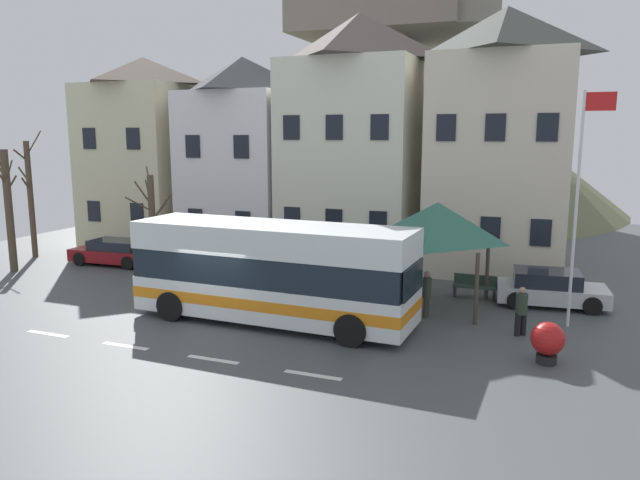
% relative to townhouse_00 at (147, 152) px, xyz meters
% --- Properties ---
extents(ground_plane, '(40.00, 60.00, 0.07)m').
position_rel_townhouse_00_xyz_m(ground_plane, '(11.49, -11.92, -5.21)').
color(ground_plane, '#474C4C').
extents(townhouse_00, '(5.63, 5.90, 10.36)m').
position_rel_townhouse_00_xyz_m(townhouse_00, '(0.00, 0.00, 0.00)').
color(townhouse_00, beige).
rests_on(townhouse_00, ground_plane).
extents(townhouse_01, '(5.36, 5.46, 10.08)m').
position_rel_townhouse_00_xyz_m(townhouse_01, '(6.29, -0.22, -0.14)').
color(townhouse_01, white).
rests_on(townhouse_01, ground_plane).
extents(townhouse_02, '(6.22, 6.96, 11.94)m').
position_rel_townhouse_00_xyz_m(townhouse_02, '(12.31, 0.53, 0.79)').
color(townhouse_02, silver).
rests_on(townhouse_02, ground_plane).
extents(townhouse_03, '(5.89, 6.25, 11.67)m').
position_rel_townhouse_00_xyz_m(townhouse_03, '(19.19, 0.18, 0.66)').
color(townhouse_03, beige).
rests_on(townhouse_03, ground_plane).
extents(hilltop_castle, '(38.24, 38.24, 22.65)m').
position_rel_townhouse_00_xyz_m(hilltop_castle, '(7.99, 22.05, 3.00)').
color(hilltop_castle, '#606446').
rests_on(hilltop_castle, ground_plane).
extents(transit_bus, '(9.57, 2.95, 3.29)m').
position_rel_townhouse_00_xyz_m(transit_bus, '(13.05, -10.88, -3.52)').
color(transit_bus, white).
rests_on(transit_bus, ground_plane).
extents(bus_shelter, '(3.60, 3.60, 3.81)m').
position_rel_townhouse_00_xyz_m(bus_shelter, '(17.73, -7.05, -2.09)').
color(bus_shelter, '#473D33').
rests_on(bus_shelter, ground_plane).
extents(parked_car_00, '(4.33, 1.95, 1.43)m').
position_rel_townhouse_00_xyz_m(parked_car_00, '(8.21, -4.64, -4.48)').
color(parked_car_00, slate).
rests_on(parked_car_00, ground_plane).
extents(parked_car_01, '(3.99, 2.29, 1.28)m').
position_rel_townhouse_00_xyz_m(parked_car_01, '(21.63, -5.39, -4.55)').
color(parked_car_01, silver).
rests_on(parked_car_01, ground_plane).
extents(parked_car_02, '(4.20, 1.96, 1.20)m').
position_rel_townhouse_00_xyz_m(parked_car_02, '(2.07, -5.54, -4.58)').
color(parked_car_02, maroon).
rests_on(parked_car_02, ground_plane).
extents(pedestrian_00, '(0.30, 0.31, 1.62)m').
position_rel_townhouse_00_xyz_m(pedestrian_00, '(17.72, -8.53, -4.24)').
color(pedestrian_00, '#38332D').
rests_on(pedestrian_00, ground_plane).
extents(pedestrian_01, '(0.36, 0.36, 1.55)m').
position_rel_townhouse_00_xyz_m(pedestrian_01, '(20.84, -9.33, -4.34)').
color(pedestrian_01, black).
rests_on(pedestrian_01, ground_plane).
extents(pedestrian_02, '(0.32, 0.32, 1.58)m').
position_rel_townhouse_00_xyz_m(pedestrian_02, '(16.82, -8.38, -4.29)').
color(pedestrian_02, black).
rests_on(pedestrian_02, ground_plane).
extents(public_bench, '(1.62, 0.48, 0.87)m').
position_rel_townhouse_00_xyz_m(public_bench, '(18.94, -5.36, -4.71)').
color(public_bench, '#33473D').
rests_on(public_bench, ground_plane).
extents(flagpole, '(0.95, 0.10, 7.52)m').
position_rel_townhouse_00_xyz_m(flagpole, '(22.31, -7.85, -0.85)').
color(flagpole, silver).
rests_on(flagpole, ground_plane).
extents(harbour_buoy, '(0.91, 0.91, 1.16)m').
position_rel_townhouse_00_xyz_m(harbour_buoy, '(21.64, -11.49, -4.52)').
color(harbour_buoy, black).
rests_on(harbour_buoy, ground_plane).
extents(bare_tree_00, '(1.81, 1.32, 5.79)m').
position_rel_townhouse_00_xyz_m(bare_tree_00, '(-1.30, -8.42, -2.27)').
color(bare_tree_00, brown).
rests_on(bare_tree_00, ground_plane).
extents(bare_tree_01, '(1.58, 2.43, 4.80)m').
position_rel_townhouse_00_xyz_m(bare_tree_01, '(5.33, -6.89, -2.83)').
color(bare_tree_01, brown).
rests_on(bare_tree_01, ground_plane).
extents(bare_tree_02, '(1.01, 1.36, 6.36)m').
position_rel_townhouse_00_xyz_m(bare_tree_02, '(-2.99, -5.59, -2.15)').
color(bare_tree_02, brown).
rests_on(bare_tree_02, ground_plane).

